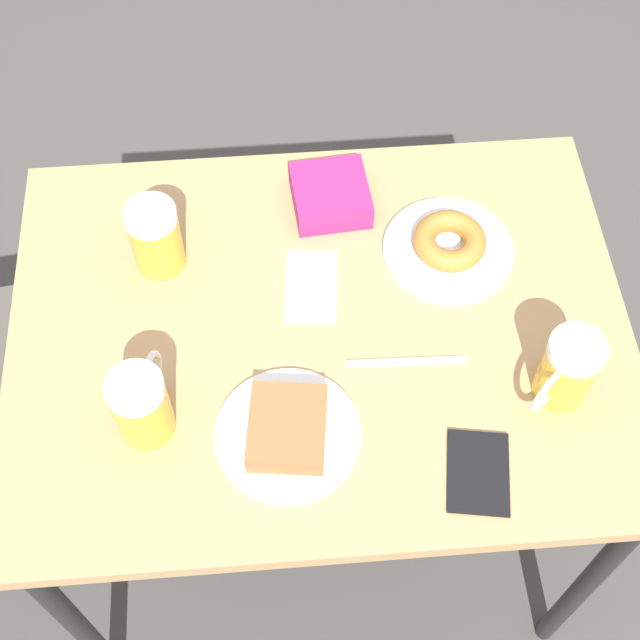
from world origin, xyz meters
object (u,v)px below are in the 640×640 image
(beer_mug_left, at_px, (567,370))
(napkin_folded, at_px, (311,286))
(beer_mug_center, at_px, (142,404))
(passport_near_edge, at_px, (478,472))
(plate_with_cake, at_px, (288,431))
(plate_with_donut, at_px, (449,245))
(fork, at_px, (406,362))
(beer_mug_right, at_px, (155,236))
(blue_pouch, at_px, (330,195))

(beer_mug_left, relative_size, napkin_folded, 0.87)
(beer_mug_center, xyz_separation_m, napkin_folded, (0.23, -0.26, -0.06))
(napkin_folded, relative_size, passport_near_edge, 1.07)
(plate_with_cake, relative_size, beer_mug_left, 1.67)
(plate_with_donut, bearing_deg, napkin_folded, 102.81)
(plate_with_donut, height_order, fork, plate_with_donut)
(plate_with_donut, height_order, passport_near_edge, plate_with_donut)
(plate_with_cake, relative_size, plate_with_donut, 0.99)
(beer_mug_center, xyz_separation_m, beer_mug_right, (0.30, -0.01, 0.00))
(beer_mug_center, xyz_separation_m, blue_pouch, (0.39, -0.30, -0.04))
(fork, height_order, passport_near_edge, passport_near_edge)
(beer_mug_right, relative_size, fork, 0.70)
(plate_with_cake, relative_size, passport_near_edge, 1.55)
(fork, distance_m, blue_pouch, 0.33)
(beer_mug_left, xyz_separation_m, fork, (0.07, 0.22, -0.06))
(blue_pouch, bearing_deg, beer_mug_right, 108.11)
(beer_mug_right, xyz_separation_m, passport_near_edge, (-0.42, -0.46, -0.06))
(beer_mug_left, distance_m, passport_near_edge, 0.20)
(beer_mug_left, bearing_deg, blue_pouch, 38.76)
(fork, bearing_deg, plate_with_cake, 119.96)
(beer_mug_left, distance_m, beer_mug_right, 0.67)
(beer_mug_right, bearing_deg, napkin_folded, -106.90)
(beer_mug_right, height_order, fork, beer_mug_right)
(beer_mug_left, height_order, passport_near_edge, beer_mug_left)
(plate_with_donut, height_order, beer_mug_right, beer_mug_right)
(beer_mug_left, height_order, fork, beer_mug_left)
(beer_mug_center, bearing_deg, blue_pouch, -37.52)
(beer_mug_center, bearing_deg, beer_mug_left, -89.38)
(plate_with_donut, height_order, blue_pouch, blue_pouch)
(beer_mug_left, relative_size, blue_pouch, 0.94)
(plate_with_donut, relative_size, napkin_folded, 1.46)
(beer_mug_center, bearing_deg, plate_with_cake, -100.05)
(fork, bearing_deg, passport_near_edge, -157.39)
(beer_mug_left, height_order, beer_mug_right, same)
(napkin_folded, height_order, blue_pouch, blue_pouch)
(plate_with_donut, xyz_separation_m, napkin_folded, (-0.05, 0.23, -0.02))
(fork, distance_m, passport_near_edge, 0.20)
(beer_mug_left, height_order, blue_pouch, beer_mug_left)
(fork, bearing_deg, beer_mug_right, 59.18)
(beer_mug_center, distance_m, blue_pouch, 0.50)
(plate_with_cake, height_order, plate_with_donut, plate_with_donut)
(beer_mug_center, bearing_deg, plate_with_donut, -60.36)
(beer_mug_right, bearing_deg, passport_near_edge, -132.20)
(beer_mug_center, distance_m, fork, 0.40)
(beer_mug_right, bearing_deg, beer_mug_center, 177.46)
(beer_mug_center, height_order, napkin_folded, beer_mug_center)
(plate_with_donut, xyz_separation_m, beer_mug_right, (0.02, 0.48, 0.05))
(plate_with_cake, distance_m, beer_mug_center, 0.21)
(plate_with_cake, distance_m, plate_with_donut, 0.42)
(plate_with_donut, xyz_separation_m, passport_near_edge, (-0.39, 0.02, -0.01))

